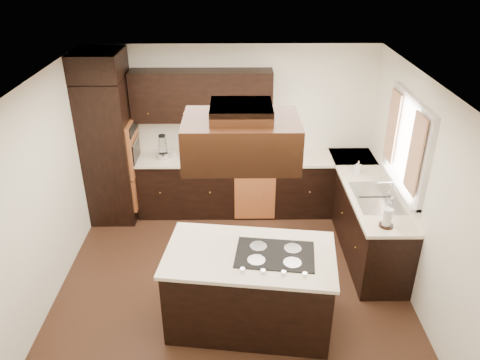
# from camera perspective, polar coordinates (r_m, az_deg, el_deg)

# --- Properties ---
(floor) EXTENTS (4.20, 4.20, 0.02)m
(floor) POSITION_cam_1_polar(r_m,az_deg,el_deg) (5.90, -0.94, -12.79)
(floor) COLOR #50301E
(floor) RESTS_ON ground
(ceiling) EXTENTS (4.20, 4.20, 0.02)m
(ceiling) POSITION_cam_1_polar(r_m,az_deg,el_deg) (4.69, -1.18, 11.44)
(ceiling) COLOR silver
(ceiling) RESTS_ON ground
(wall_back) EXTENTS (4.20, 0.02, 2.50)m
(wall_back) POSITION_cam_1_polar(r_m,az_deg,el_deg) (7.09, -0.93, 6.36)
(wall_back) COLOR white
(wall_back) RESTS_ON ground
(wall_front) EXTENTS (4.20, 0.02, 2.50)m
(wall_front) POSITION_cam_1_polar(r_m,az_deg,el_deg) (3.50, -1.29, -19.38)
(wall_front) COLOR white
(wall_front) RESTS_ON ground
(wall_left) EXTENTS (0.02, 4.20, 2.50)m
(wall_left) POSITION_cam_1_polar(r_m,az_deg,el_deg) (5.61, -23.14, -2.02)
(wall_left) COLOR white
(wall_left) RESTS_ON ground
(wall_right) EXTENTS (0.02, 4.20, 2.50)m
(wall_right) POSITION_cam_1_polar(r_m,az_deg,el_deg) (5.57, 21.22, -1.85)
(wall_right) COLOR white
(wall_right) RESTS_ON ground
(oven_column) EXTENTS (0.65, 0.75, 2.12)m
(oven_column) POSITION_cam_1_polar(r_m,az_deg,el_deg) (7.03, -15.58, 3.44)
(oven_column) COLOR black
(oven_column) RESTS_ON floor
(wall_oven_face) EXTENTS (0.05, 0.62, 0.78)m
(wall_oven_face) POSITION_cam_1_polar(r_m,az_deg,el_deg) (6.92, -12.84, 3.95)
(wall_oven_face) COLOR #BA6333
(wall_oven_face) RESTS_ON oven_column
(base_cabinets_back) EXTENTS (2.93, 0.60, 0.88)m
(base_cabinets_back) POSITION_cam_1_polar(r_m,az_deg,el_deg) (7.15, -0.61, -0.61)
(base_cabinets_back) COLOR black
(base_cabinets_back) RESTS_ON floor
(base_cabinets_right) EXTENTS (0.60, 2.40, 0.88)m
(base_cabinets_right) POSITION_cam_1_polar(r_m,az_deg,el_deg) (6.60, 14.94, -4.21)
(base_cabinets_right) COLOR black
(base_cabinets_right) RESTS_ON floor
(countertop_back) EXTENTS (2.93, 0.63, 0.04)m
(countertop_back) POSITION_cam_1_polar(r_m,az_deg,el_deg) (6.93, -0.63, 2.69)
(countertop_back) COLOR #F8EACD
(countertop_back) RESTS_ON base_cabinets_back
(countertop_right) EXTENTS (0.63, 2.40, 0.04)m
(countertop_right) POSITION_cam_1_polar(r_m,az_deg,el_deg) (6.38, 15.30, -0.68)
(countertop_right) COLOR #F8EACD
(countertop_right) RESTS_ON base_cabinets_right
(upper_cabinets) EXTENTS (2.00, 0.34, 0.72)m
(upper_cabinets) POSITION_cam_1_polar(r_m,az_deg,el_deg) (6.75, -4.68, 10.21)
(upper_cabinets) COLOR black
(upper_cabinets) RESTS_ON wall_back
(dishwasher_front) EXTENTS (0.60, 0.05, 0.72)m
(dishwasher_front) POSITION_cam_1_polar(r_m,az_deg,el_deg) (6.91, 1.82, -2.08)
(dishwasher_front) COLOR #BA6333
(dishwasher_front) RESTS_ON floor
(window_frame) EXTENTS (0.06, 1.32, 1.12)m
(window_frame) POSITION_cam_1_polar(r_m,az_deg,el_deg) (5.85, 19.73, 4.20)
(window_frame) COLOR silver
(window_frame) RESTS_ON wall_right
(window_pane) EXTENTS (0.00, 1.20, 1.00)m
(window_pane) POSITION_cam_1_polar(r_m,az_deg,el_deg) (5.86, 19.98, 4.20)
(window_pane) COLOR white
(window_pane) RESTS_ON wall_right
(curtain_left) EXTENTS (0.02, 0.34, 0.90)m
(curtain_left) POSITION_cam_1_polar(r_m,az_deg,el_deg) (5.45, 20.58, 2.94)
(curtain_left) COLOR #FBE1BD
(curtain_left) RESTS_ON wall_right
(curtain_right) EXTENTS (0.02, 0.34, 0.90)m
(curtain_right) POSITION_cam_1_polar(r_m,az_deg,el_deg) (6.18, 18.07, 6.19)
(curtain_right) COLOR #FBE1BD
(curtain_right) RESTS_ON wall_right
(sink_rim) EXTENTS (0.52, 0.84, 0.01)m
(sink_rim) POSITION_cam_1_polar(r_m,az_deg,el_deg) (6.07, 16.27, -2.04)
(sink_rim) COLOR silver
(sink_rim) RESTS_ON countertop_right
(island) EXTENTS (1.79, 1.13, 0.88)m
(island) POSITION_cam_1_polar(r_m,az_deg,el_deg) (5.16, 1.16, -13.20)
(island) COLOR black
(island) RESTS_ON floor
(island_top) EXTENTS (1.86, 1.20, 0.04)m
(island_top) POSITION_cam_1_polar(r_m,az_deg,el_deg) (4.88, 1.22, -9.10)
(island_top) COLOR #F8EACD
(island_top) RESTS_ON island
(cooktop) EXTENTS (0.86, 0.63, 0.01)m
(cooktop) POSITION_cam_1_polar(r_m,az_deg,el_deg) (4.85, 4.27, -9.04)
(cooktop) COLOR black
(cooktop) RESTS_ON island_top
(range_hood) EXTENTS (1.05, 0.72, 0.42)m
(range_hood) POSITION_cam_1_polar(r_m,az_deg,el_deg) (4.28, 0.14, 4.89)
(range_hood) COLOR black
(range_hood) RESTS_ON ceiling
(hood_duct) EXTENTS (0.55, 0.50, 0.13)m
(hood_duct) POSITION_cam_1_polar(r_m,az_deg,el_deg) (4.18, 0.15, 8.37)
(hood_duct) COLOR black
(hood_duct) RESTS_ON ceiling
(blender_base) EXTENTS (0.15, 0.15, 0.10)m
(blender_base) POSITION_cam_1_polar(r_m,az_deg,el_deg) (6.91, -9.31, 2.87)
(blender_base) COLOR silver
(blender_base) RESTS_ON countertop_back
(blender_pitcher) EXTENTS (0.13, 0.13, 0.26)m
(blender_pitcher) POSITION_cam_1_polar(r_m,az_deg,el_deg) (6.84, -9.42, 4.24)
(blender_pitcher) COLOR silver
(blender_pitcher) RESTS_ON blender_base
(spice_rack) EXTENTS (0.40, 0.18, 0.33)m
(spice_rack) POSITION_cam_1_polar(r_m,az_deg,el_deg) (6.90, -5.06, 4.12)
(spice_rack) COLOR black
(spice_rack) RESTS_ON countertop_back
(mixing_bowl) EXTENTS (0.27, 0.27, 0.06)m
(mixing_bowl) POSITION_cam_1_polar(r_m,az_deg,el_deg) (7.00, -9.14, 3.06)
(mixing_bowl) COLOR silver
(mixing_bowl) RESTS_ON countertop_back
(soap_bottle) EXTENTS (0.11, 0.11, 0.18)m
(soap_bottle) POSITION_cam_1_polar(r_m,az_deg,el_deg) (6.59, 14.19, 1.51)
(soap_bottle) COLOR silver
(soap_bottle) RESTS_ON countertop_right
(paper_towel) EXTENTS (0.13, 0.13, 0.23)m
(paper_towel) POSITION_cam_1_polar(r_m,az_deg,el_deg) (5.47, 17.51, -4.42)
(paper_towel) COLOR silver
(paper_towel) RESTS_ON countertop_right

